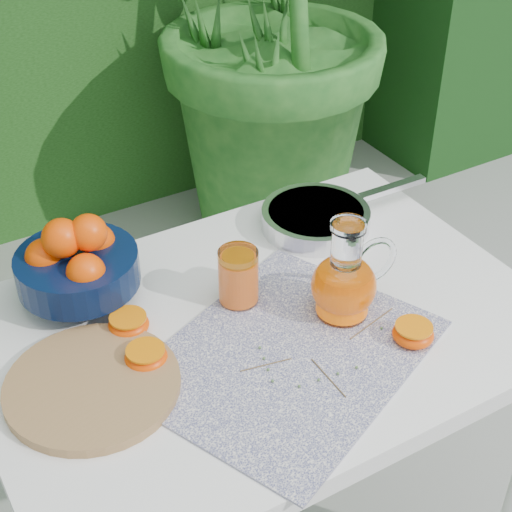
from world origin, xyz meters
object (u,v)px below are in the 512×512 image
cutting_board (92,385)px  fruit_bowl (76,262)px  saute_pan (317,217)px  white_table (261,354)px  juice_pitcher (345,282)px

cutting_board → fruit_bowl: size_ratio=1.26×
fruit_bowl → saute_pan: bearing=-2.8°
white_table → juice_pitcher: 0.21m
saute_pan → juice_pitcher: bearing=-114.5°
fruit_bowl → juice_pitcher: bearing=-36.0°
white_table → juice_pitcher: bearing=-22.6°
white_table → fruit_bowl: (-0.25, 0.23, 0.16)m
cutting_board → white_table: bearing=1.7°
juice_pitcher → saute_pan: (0.12, 0.26, -0.05)m
white_table → saute_pan: 0.34m
fruit_bowl → saute_pan: 0.51m
cutting_board → saute_pan: bearing=20.2°
fruit_bowl → saute_pan: size_ratio=0.56×
fruit_bowl → juice_pitcher: size_ratio=1.17×
cutting_board → juice_pitcher: bearing=-5.9°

